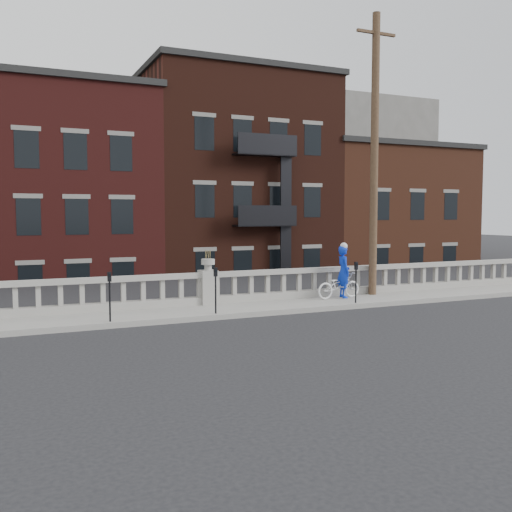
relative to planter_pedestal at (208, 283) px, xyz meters
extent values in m
plane|color=black|center=(0.00, -3.95, -0.83)|extent=(120.00, 120.00, 0.00)
cube|color=gray|center=(0.00, -0.95, -0.76)|extent=(32.00, 2.20, 0.15)
cube|color=gray|center=(0.00, 0.00, -0.56)|extent=(28.00, 0.34, 0.25)
cube|color=gray|center=(0.00, 0.00, 0.27)|extent=(28.00, 0.34, 0.16)
cube|color=gray|center=(0.00, 0.00, -0.13)|extent=(0.55, 0.55, 1.10)
cylinder|color=gray|center=(0.00, 0.00, 0.52)|extent=(0.24, 0.24, 0.20)
cylinder|color=gray|center=(0.00, 0.00, 0.70)|extent=(0.44, 0.44, 0.18)
cube|color=#605E59|center=(0.00, 0.35, -3.26)|extent=(36.00, 0.50, 5.15)
cube|color=black|center=(0.00, 22.00, -6.08)|extent=(80.00, 44.00, 0.50)
cube|color=#595651|center=(-2.00, 4.50, -3.83)|extent=(16.00, 7.00, 4.00)
cube|color=#595651|center=(22.00, 29.00, 3.17)|extent=(14.00, 14.00, 18.00)
cube|color=#461614|center=(-4.00, 16.00, 1.17)|extent=(10.00, 14.00, 14.00)
cube|color=black|center=(-4.00, 16.00, 8.32)|extent=(10.30, 14.30, 0.30)
cube|color=black|center=(6.00, 16.00, 1.92)|extent=(10.00, 14.00, 15.50)
cube|color=black|center=(6.00, 16.00, 9.82)|extent=(10.30, 14.30, 0.30)
cube|color=#532819|center=(16.00, 16.00, 0.17)|extent=(10.00, 14.00, 12.00)
cube|color=black|center=(16.00, 16.00, 6.32)|extent=(10.30, 14.30, 0.30)
cylinder|color=#422D1E|center=(6.20, -0.35, 4.32)|extent=(0.28, 0.28, 10.00)
cube|color=#422D1E|center=(6.20, -0.35, 8.62)|extent=(1.60, 0.10, 0.10)
cylinder|color=black|center=(-3.45, -1.80, -0.13)|extent=(0.05, 0.05, 1.10)
cube|color=black|center=(-3.45, -1.80, 0.55)|extent=(0.10, 0.08, 0.26)
cube|color=black|center=(-3.45, -1.85, 0.59)|extent=(0.06, 0.01, 0.08)
cylinder|color=black|center=(-0.40, -1.80, -0.13)|extent=(0.05, 0.05, 1.10)
cube|color=black|center=(-0.40, -1.80, 0.55)|extent=(0.10, 0.08, 0.26)
cube|color=black|center=(-0.40, -1.85, 0.59)|extent=(0.06, 0.01, 0.08)
cylinder|color=black|center=(4.50, -1.80, -0.13)|extent=(0.05, 0.05, 1.10)
cube|color=black|center=(4.50, -1.80, 0.55)|extent=(0.10, 0.08, 0.26)
cube|color=black|center=(4.50, -1.85, 0.59)|extent=(0.06, 0.01, 0.08)
imported|color=silver|center=(4.56, -0.66, -0.23)|extent=(1.75, 0.72, 0.90)
imported|color=#0C2BB8|center=(4.79, -0.60, 0.23)|extent=(0.56, 0.74, 1.82)
camera|label=1|loc=(-6.09, -17.43, 2.25)|focal=40.00mm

